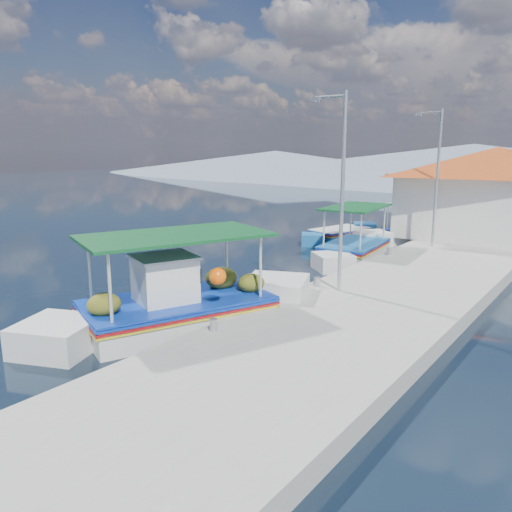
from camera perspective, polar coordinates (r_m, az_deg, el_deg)
The scene contains 10 objects.
ground at distance 17.23m, azimuth -7.64°, elevation -4.40°, with size 160.00×160.00×0.00m, color black.
quay at distance 19.21m, azimuth 18.31°, elevation -2.40°, with size 5.00×44.00×0.50m, color #A4A199.
bollards at distance 19.18m, azimuth 11.73°, elevation -0.82°, with size 0.20×17.20×0.30m.
main_caique at distance 14.16m, azimuth -8.69°, elevation -5.77°, with size 4.73×8.22×2.92m.
caique_green_canopy at distance 22.95m, azimuth 11.16°, elevation 0.68°, with size 2.51×6.95×2.61m.
caique_blue_hull at distance 27.17m, azimuth 9.45°, elevation 2.28°, with size 2.57×5.48×1.01m.
caique_far at distance 28.61m, azimuth 17.23°, elevation 2.68°, with size 2.27×6.29×2.21m.
harbor_building at distance 27.37m, azimuth 25.39°, elevation 6.63°, with size 10.49×10.49×4.40m.
lamp_post_near at distance 15.51m, azimuth 9.46°, elevation 8.18°, with size 1.21×0.14×6.00m.
lamp_post_far at distance 23.85m, azimuth 19.62°, elevation 9.03°, with size 1.21×0.14×6.00m.
Camera 1 is at (11.62, -11.74, 4.92)m, focal length 35.41 mm.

